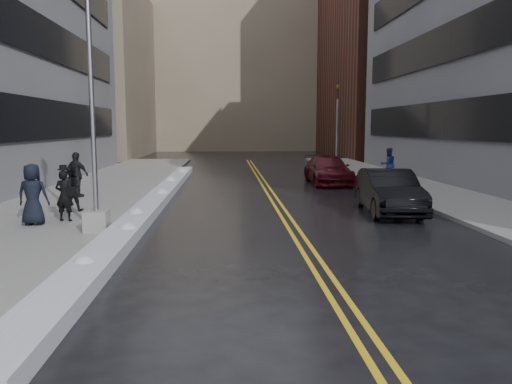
{
  "coord_description": "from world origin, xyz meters",
  "views": [
    {
      "loc": [
        0.46,
        -12.36,
        3.14
      ],
      "look_at": [
        1.28,
        1.65,
        1.3
      ],
      "focal_mm": 35.0,
      "sensor_mm": 36.0,
      "label": 1
    }
  ],
  "objects": [
    {
      "name": "lamppost",
      "position": [
        -3.3,
        2.0,
        2.53
      ],
      "size": [
        0.65,
        0.65,
        7.62
      ],
      "color": "gray",
      "rests_on": "sidewalk_west"
    },
    {
      "name": "fire_hydrant",
      "position": [
        9.0,
        10.0,
        0.55
      ],
      "size": [
        0.26,
        0.26,
        0.73
      ],
      "color": "maroon",
      "rests_on": "sidewalk_east"
    },
    {
      "name": "building_east_far",
      "position": [
        19.0,
        42.0,
        14.0
      ],
      "size": [
        14.0,
        20.0,
        28.0
      ],
      "primitive_type": "cube",
      "color": "#562D21",
      "rests_on": "ground"
    },
    {
      "name": "ground",
      "position": [
        0.0,
        0.0,
        0.0
      ],
      "size": [
        160.0,
        160.0,
        0.0
      ],
      "primitive_type": "plane",
      "color": "black",
      "rests_on": "ground"
    },
    {
      "name": "lane_line_right",
      "position": [
        2.65,
        10.0,
        0.0
      ],
      "size": [
        0.12,
        50.0,
        0.01
      ],
      "primitive_type": "cube",
      "color": "gold",
      "rests_on": "ground"
    },
    {
      "name": "building_west_far",
      "position": [
        -15.5,
        44.0,
        9.0
      ],
      "size": [
        14.0,
        22.0,
        18.0
      ],
      "primitive_type": "cube",
      "color": "gray",
      "rests_on": "ground"
    },
    {
      "name": "sidewalk_east",
      "position": [
        10.0,
        10.0,
        0.07
      ],
      "size": [
        4.0,
        50.0,
        0.15
      ],
      "primitive_type": "cube",
      "color": "gray",
      "rests_on": "ground"
    },
    {
      "name": "snow_ridge",
      "position": [
        -2.45,
        8.0,
        0.17
      ],
      "size": [
        0.9,
        30.0,
        0.34
      ],
      "primitive_type": "cube",
      "color": "silver",
      "rests_on": "ground"
    },
    {
      "name": "pedestrian_east",
      "position": [
        9.41,
        14.85,
        1.07
      ],
      "size": [
        0.98,
        0.81,
        1.83
      ],
      "primitive_type": "imported",
      "rotation": [
        0.0,
        0.0,
        3.29
      ],
      "color": "navy",
      "rests_on": "sidewalk_east"
    },
    {
      "name": "pedestrian_c",
      "position": [
        -5.47,
        3.07,
        1.09
      ],
      "size": [
        0.93,
        0.62,
        1.88
      ],
      "primitive_type": "imported",
      "rotation": [
        0.0,
        0.0,
        3.12
      ],
      "color": "black",
      "rests_on": "sidewalk_west"
    },
    {
      "name": "pedestrian_fedora",
      "position": [
        -4.71,
        3.66,
        0.97
      ],
      "size": [
        0.66,
        0.5,
        1.64
      ],
      "primitive_type": "imported",
      "rotation": [
        0.0,
        0.0,
        2.95
      ],
      "color": "black",
      "rests_on": "sidewalk_west"
    },
    {
      "name": "pedestrian_d",
      "position": [
        -5.95,
        9.2,
        1.11
      ],
      "size": [
        1.22,
        0.86,
        1.93
      ],
      "primitive_type": "imported",
      "rotation": [
        0.0,
        0.0,
        2.76
      ],
      "color": "black",
      "rests_on": "sidewalk_west"
    },
    {
      "name": "traffic_signal",
      "position": [
        8.5,
        24.0,
        3.4
      ],
      "size": [
        0.16,
        0.2,
        6.0
      ],
      "color": "gray",
      "rests_on": "sidewalk_east"
    },
    {
      "name": "car_maroon",
      "position": [
        6.07,
        15.04,
        0.76
      ],
      "size": [
        2.18,
        5.28,
        1.53
      ],
      "primitive_type": "imported",
      "rotation": [
        0.0,
        0.0,
        -0.01
      ],
      "color": "#490B13",
      "rests_on": "ground"
    },
    {
      "name": "sidewalk_west",
      "position": [
        -5.75,
        10.0,
        0.07
      ],
      "size": [
        5.5,
        50.0,
        0.15
      ],
      "primitive_type": "cube",
      "color": "gray",
      "rests_on": "ground"
    },
    {
      "name": "car_black",
      "position": [
        6.32,
        5.3,
        0.8
      ],
      "size": [
        2.05,
        4.96,
        1.6
      ],
      "primitive_type": "imported",
      "rotation": [
        0.0,
        0.0,
        -0.08
      ],
      "color": "black",
      "rests_on": "ground"
    },
    {
      "name": "pedestrian_b",
      "position": [
        -5.09,
        5.57,
        0.97
      ],
      "size": [
        0.85,
        0.7,
        1.64
      ],
      "primitive_type": "imported",
      "rotation": [
        0.0,
        0.0,
        3.25
      ],
      "color": "black",
      "rests_on": "sidewalk_west"
    },
    {
      "name": "lane_line_left",
      "position": [
        2.35,
        10.0,
        0.0
      ],
      "size": [
        0.12,
        50.0,
        0.01
      ],
      "primitive_type": "cube",
      "color": "gold",
      "rests_on": "ground"
    },
    {
      "name": "building_far",
      "position": [
        2.0,
        60.0,
        11.0
      ],
      "size": [
        36.0,
        16.0,
        22.0
      ],
      "primitive_type": "cube",
      "color": "gray",
      "rests_on": "ground"
    }
  ]
}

